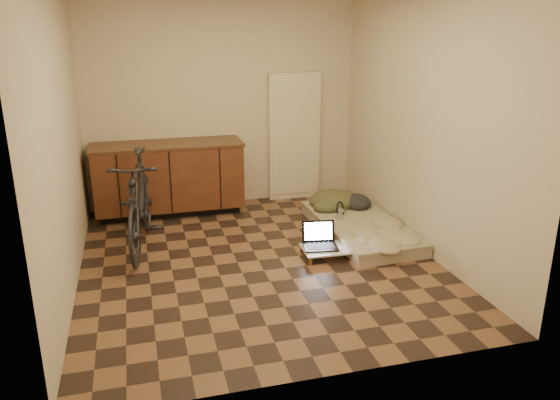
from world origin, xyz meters
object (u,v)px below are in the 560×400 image
object	(u,v)px
futon	(360,227)
laptop	(320,241)
bicycle	(139,197)
lap_desk	(330,249)

from	to	relation	value
futon	laptop	world-z (taller)	laptop
bicycle	lap_desk	world-z (taller)	bicycle
bicycle	laptop	xyz separation A→B (m)	(1.78, -0.70, -0.42)
lap_desk	laptop	distance (m)	0.14
futon	lap_desk	size ratio (longest dim) A/B	2.97
futon	lap_desk	bearing A→B (deg)	-138.32
bicycle	futon	size ratio (longest dim) A/B	0.99
bicycle	futon	distance (m)	2.49
bicycle	lap_desk	size ratio (longest dim) A/B	2.94
futon	lap_desk	world-z (taller)	futon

